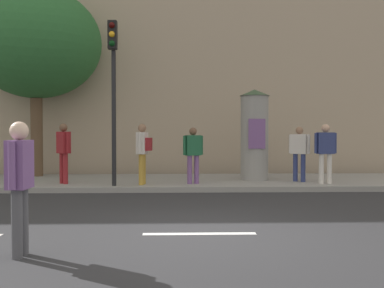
{
  "coord_description": "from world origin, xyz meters",
  "views": [
    {
      "loc": [
        -0.34,
        -7.2,
        1.6
      ],
      "look_at": [
        -0.06,
        2.0,
        1.38
      ],
      "focal_mm": 42.76,
      "sensor_mm": 36.0,
      "label": 1
    }
  ],
  "objects_px": {
    "pedestrian_tallest": "(193,151)",
    "traffic_light": "(113,76)",
    "pedestrian_in_light_jacket": "(300,149)",
    "pedestrian_in_red_top": "(325,149)",
    "pedestrian_in_dark_shirt": "(143,148)",
    "pedestrian_with_bag": "(20,178)",
    "street_tree": "(36,44)",
    "pedestrian_with_backpack": "(64,148)",
    "poster_column": "(254,134)"
  },
  "relations": [
    {
      "from": "pedestrian_tallest",
      "to": "traffic_light",
      "type": "bearing_deg",
      "value": -165.53
    },
    {
      "from": "poster_column",
      "to": "pedestrian_with_bag",
      "type": "bearing_deg",
      "value": -118.53
    },
    {
      "from": "pedestrian_in_red_top",
      "to": "pedestrian_in_dark_shirt",
      "type": "height_order",
      "value": "pedestrian_in_dark_shirt"
    },
    {
      "from": "pedestrian_with_bag",
      "to": "pedestrian_in_dark_shirt",
      "type": "height_order",
      "value": "pedestrian_in_dark_shirt"
    },
    {
      "from": "pedestrian_in_red_top",
      "to": "pedestrian_in_light_jacket",
      "type": "distance_m",
      "value": 0.87
    },
    {
      "from": "pedestrian_in_red_top",
      "to": "pedestrian_tallest",
      "type": "distance_m",
      "value": 3.77
    },
    {
      "from": "traffic_light",
      "to": "pedestrian_with_bag",
      "type": "relative_size",
      "value": 2.54
    },
    {
      "from": "pedestrian_with_backpack",
      "to": "pedestrian_in_light_jacket",
      "type": "distance_m",
      "value": 6.91
    },
    {
      "from": "pedestrian_with_bag",
      "to": "pedestrian_with_backpack",
      "type": "distance_m",
      "value": 7.29
    },
    {
      "from": "traffic_light",
      "to": "pedestrian_in_red_top",
      "type": "xyz_separation_m",
      "value": [
        5.95,
        0.4,
        -1.98
      ]
    },
    {
      "from": "street_tree",
      "to": "pedestrian_in_dark_shirt",
      "type": "relative_size",
      "value": 3.7
    },
    {
      "from": "poster_column",
      "to": "pedestrian_with_backpack",
      "type": "xyz_separation_m",
      "value": [
        -5.64,
        -0.95,
        -0.4
      ]
    },
    {
      "from": "pedestrian_with_bag",
      "to": "pedestrian_in_dark_shirt",
      "type": "xyz_separation_m",
      "value": [
        1.07,
        6.88,
        0.15
      ]
    },
    {
      "from": "pedestrian_with_bag",
      "to": "pedestrian_in_dark_shirt",
      "type": "relative_size",
      "value": 1.03
    },
    {
      "from": "pedestrian_in_red_top",
      "to": "pedestrian_tallest",
      "type": "relative_size",
      "value": 1.06
    },
    {
      "from": "pedestrian_with_backpack",
      "to": "pedestrian_in_light_jacket",
      "type": "relative_size",
      "value": 1.05
    },
    {
      "from": "pedestrian_in_light_jacket",
      "to": "pedestrian_tallest",
      "type": "bearing_deg",
      "value": -171.04
    },
    {
      "from": "pedestrian_tallest",
      "to": "poster_column",
      "type": "bearing_deg",
      "value": 28.96
    },
    {
      "from": "pedestrian_with_backpack",
      "to": "pedestrian_in_dark_shirt",
      "type": "distance_m",
      "value": 2.3
    },
    {
      "from": "pedestrian_in_light_jacket",
      "to": "pedestrian_tallest",
      "type": "height_order",
      "value": "pedestrian_in_light_jacket"
    },
    {
      "from": "pedestrian_with_bag",
      "to": "pedestrian_in_red_top",
      "type": "relative_size",
      "value": 1.03
    },
    {
      "from": "pedestrian_in_red_top",
      "to": "pedestrian_in_light_jacket",
      "type": "height_order",
      "value": "pedestrian_in_red_top"
    },
    {
      "from": "traffic_light",
      "to": "street_tree",
      "type": "xyz_separation_m",
      "value": [
        -3.0,
        3.08,
        1.46
      ]
    },
    {
      "from": "pedestrian_with_backpack",
      "to": "pedestrian_in_light_jacket",
      "type": "bearing_deg",
      "value": 3.15
    },
    {
      "from": "traffic_light",
      "to": "pedestrian_with_bag",
      "type": "distance_m",
      "value": 6.83
    },
    {
      "from": "poster_column",
      "to": "pedestrian_in_dark_shirt",
      "type": "distance_m",
      "value": 3.6
    },
    {
      "from": "traffic_light",
      "to": "poster_column",
      "type": "bearing_deg",
      "value": 21.66
    },
    {
      "from": "pedestrian_with_bag",
      "to": "street_tree",
      "type": "bearing_deg",
      "value": 105.78
    },
    {
      "from": "pedestrian_in_red_top",
      "to": "pedestrian_in_light_jacket",
      "type": "relative_size",
      "value": 1.04
    },
    {
      "from": "pedestrian_in_red_top",
      "to": "pedestrian_tallest",
      "type": "bearing_deg",
      "value": 177.58
    },
    {
      "from": "pedestrian_with_backpack",
      "to": "pedestrian_tallest",
      "type": "xyz_separation_m",
      "value": [
        3.7,
        -0.13,
        -0.08
      ]
    },
    {
      "from": "traffic_light",
      "to": "pedestrian_tallest",
      "type": "relative_size",
      "value": 2.77
    },
    {
      "from": "pedestrian_tallest",
      "to": "pedestrian_with_bag",
      "type": "bearing_deg",
      "value": -109.36
    },
    {
      "from": "pedestrian_with_bag",
      "to": "pedestrian_in_red_top",
      "type": "bearing_deg",
      "value": 47.85
    },
    {
      "from": "street_tree",
      "to": "pedestrian_in_dark_shirt",
      "type": "height_order",
      "value": "street_tree"
    },
    {
      "from": "street_tree",
      "to": "pedestrian_with_backpack",
      "type": "relative_size",
      "value": 3.66
    },
    {
      "from": "pedestrian_in_red_top",
      "to": "pedestrian_in_dark_shirt",
      "type": "relative_size",
      "value": 1.0
    },
    {
      "from": "pedestrian_with_backpack",
      "to": "street_tree",
      "type": "bearing_deg",
      "value": 121.9
    },
    {
      "from": "pedestrian_with_backpack",
      "to": "pedestrian_tallest",
      "type": "height_order",
      "value": "pedestrian_with_backpack"
    },
    {
      "from": "pedestrian_in_light_jacket",
      "to": "pedestrian_tallest",
      "type": "relative_size",
      "value": 1.02
    },
    {
      "from": "poster_column",
      "to": "pedestrian_tallest",
      "type": "relative_size",
      "value": 1.74
    },
    {
      "from": "street_tree",
      "to": "pedestrian_with_bag",
      "type": "distance_m",
      "value": 10.57
    },
    {
      "from": "pedestrian_with_bag",
      "to": "pedestrian_in_dark_shirt",
      "type": "bearing_deg",
      "value": 81.2
    },
    {
      "from": "pedestrian_in_dark_shirt",
      "to": "pedestrian_with_bag",
      "type": "bearing_deg",
      "value": -98.8
    },
    {
      "from": "pedestrian_in_red_top",
      "to": "pedestrian_in_light_jacket",
      "type": "bearing_deg",
      "value": 130.22
    },
    {
      "from": "pedestrian_with_bag",
      "to": "pedestrian_in_light_jacket",
      "type": "xyz_separation_m",
      "value": [
        5.68,
        7.56,
        0.11
      ]
    },
    {
      "from": "poster_column",
      "to": "pedestrian_with_bag",
      "type": "height_order",
      "value": "poster_column"
    },
    {
      "from": "poster_column",
      "to": "pedestrian_tallest",
      "type": "height_order",
      "value": "poster_column"
    },
    {
      "from": "traffic_light",
      "to": "pedestrian_in_light_jacket",
      "type": "height_order",
      "value": "traffic_light"
    },
    {
      "from": "street_tree",
      "to": "poster_column",
      "type": "bearing_deg",
      "value": -11.46
    }
  ]
}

